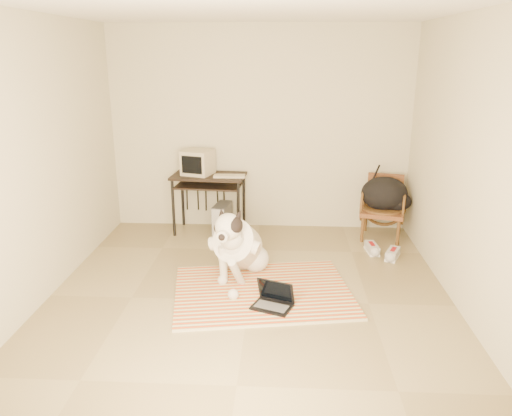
# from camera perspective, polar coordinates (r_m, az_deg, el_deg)

# --- Properties ---
(floor) EXTENTS (4.50, 4.50, 0.00)m
(floor) POSITION_cam_1_polar(r_m,az_deg,el_deg) (4.99, -0.83, -10.54)
(floor) COLOR #8B7C55
(floor) RESTS_ON ground
(ceiling) EXTENTS (4.50, 4.50, 0.00)m
(ceiling) POSITION_cam_1_polar(r_m,az_deg,el_deg) (4.43, -0.99, 22.06)
(ceiling) COLOR silver
(ceiling) RESTS_ON wall_back
(wall_back) EXTENTS (4.50, 0.00, 4.50)m
(wall_back) POSITION_cam_1_polar(r_m,az_deg,el_deg) (6.73, 0.44, 8.94)
(wall_back) COLOR beige
(wall_back) RESTS_ON floor
(wall_front) EXTENTS (4.50, 0.00, 4.50)m
(wall_front) POSITION_cam_1_polar(r_m,az_deg,el_deg) (2.39, -4.66, -7.11)
(wall_front) COLOR beige
(wall_front) RESTS_ON floor
(wall_left) EXTENTS (0.00, 4.50, 4.50)m
(wall_left) POSITION_cam_1_polar(r_m,az_deg,el_deg) (5.07, -24.16, 4.61)
(wall_left) COLOR beige
(wall_left) RESTS_ON floor
(wall_right) EXTENTS (0.00, 4.50, 4.50)m
(wall_right) POSITION_cam_1_polar(r_m,az_deg,el_deg) (4.82, 23.62, 4.08)
(wall_right) COLOR beige
(wall_right) RESTS_ON floor
(rug) EXTENTS (1.96, 1.62, 0.02)m
(rug) POSITION_cam_1_polar(r_m,az_deg,el_deg) (5.15, 0.77, -9.51)
(rug) COLOR #D94314
(rug) RESTS_ON floor
(dog) EXTENTS (0.61, 1.22, 0.88)m
(dog) POSITION_cam_1_polar(r_m,az_deg,el_deg) (5.35, -2.06, -4.43)
(dog) COLOR silver
(dog) RESTS_ON rug
(laptop) EXTENTS (0.43, 0.38, 0.25)m
(laptop) POSITION_cam_1_polar(r_m,az_deg,el_deg) (4.83, 2.01, -10.48)
(laptop) COLOR black
(laptop) RESTS_ON rug
(computer_desk) EXTENTS (0.99, 0.61, 0.79)m
(computer_desk) POSITION_cam_1_polar(r_m,az_deg,el_deg) (6.63, -5.43, 2.83)
(computer_desk) COLOR black
(computer_desk) RESTS_ON floor
(crt_monitor) EXTENTS (0.45, 0.43, 0.32)m
(crt_monitor) POSITION_cam_1_polar(r_m,az_deg,el_deg) (6.63, -6.68, 5.20)
(crt_monitor) COLOR #B0A48A
(crt_monitor) RESTS_ON computer_desk
(desk_keyboard) EXTENTS (0.41, 0.16, 0.03)m
(desk_keyboard) POSITION_cam_1_polar(r_m,az_deg,el_deg) (6.47, -3.06, 3.67)
(desk_keyboard) COLOR #B0A48A
(desk_keyboard) RESTS_ON computer_desk
(pc_tower) EXTENTS (0.24, 0.44, 0.39)m
(pc_tower) POSITION_cam_1_polar(r_m,az_deg,el_deg) (6.75, -3.89, -1.17)
(pc_tower) COLOR #4D4D50
(pc_tower) RESTS_ON floor
(rattan_chair) EXTENTS (0.65, 0.63, 0.81)m
(rattan_chair) POSITION_cam_1_polar(r_m,az_deg,el_deg) (6.71, 14.31, 0.10)
(rattan_chair) COLOR brown
(rattan_chair) RESTS_ON floor
(backpack) EXTENTS (0.64, 0.49, 0.44)m
(backpack) POSITION_cam_1_polar(r_m,az_deg,el_deg) (6.66, 14.70, 1.45)
(backpack) COLOR black
(backpack) RESTS_ON rattan_chair
(sneaker_left) EXTENTS (0.15, 0.32, 0.11)m
(sneaker_left) POSITION_cam_1_polar(r_m,az_deg,el_deg) (6.27, 13.11, -4.54)
(sneaker_left) COLOR silver
(sneaker_left) RESTS_ON floor
(sneaker_right) EXTENTS (0.24, 0.33, 0.11)m
(sneaker_right) POSITION_cam_1_polar(r_m,az_deg,el_deg) (6.15, 15.35, -5.13)
(sneaker_right) COLOR silver
(sneaker_right) RESTS_ON floor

